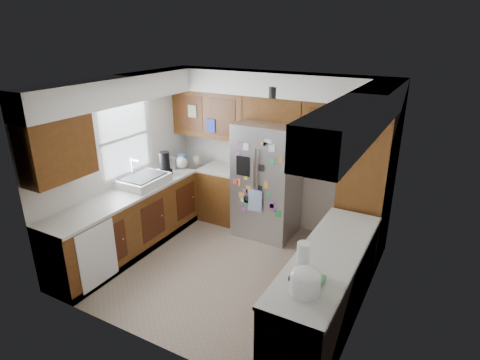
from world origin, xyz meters
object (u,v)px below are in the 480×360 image
object	(u,v)px
pantry	(366,188)
rice_cooker	(305,280)
fridge	(267,180)
paper_towel	(303,256)

from	to	relation	value
pantry	rice_cooker	bearing A→B (deg)	-90.01
fridge	paper_towel	xyz separation A→B (m)	(1.35, -2.07, 0.16)
rice_cooker	fridge	bearing A→B (deg)	121.90
pantry	paper_towel	world-z (taller)	pantry
rice_cooker	paper_towel	xyz separation A→B (m)	(-0.15, 0.34, 0.02)
pantry	rice_cooker	xyz separation A→B (m)	(-0.00, -2.36, -0.03)
pantry	paper_towel	xyz separation A→B (m)	(-0.15, -2.02, -0.01)
pantry	rice_cooker	world-z (taller)	pantry
fridge	pantry	bearing A→B (deg)	-2.06
rice_cooker	paper_towel	distance (m)	0.37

